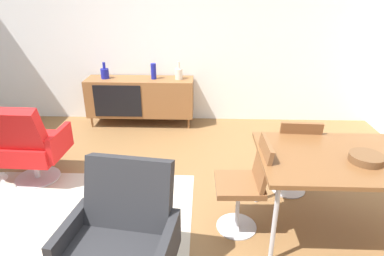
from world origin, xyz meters
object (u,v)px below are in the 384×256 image
(armchair_black_shell, at_px, (122,236))
(dining_chair_back_left, at_px, (294,153))
(sideboard, at_px, (140,97))
(vase_cobalt, at_px, (105,73))
(dining_table, at_px, (359,161))
(dining_chair_near_window, at_px, (247,183))
(vase_ceramic_small, at_px, (179,73))
(wooden_bowl_on_table, at_px, (366,158))
(lounge_chair_red, at_px, (27,144))
(vase_sculptural_dark, at_px, (154,71))

(armchair_black_shell, bearing_deg, dining_chair_back_left, 40.62)
(sideboard, relative_size, vase_cobalt, 6.62)
(dining_table, xyz_separation_m, dining_chair_near_window, (-0.89, 0.00, -0.23))
(vase_ceramic_small, bearing_deg, dining_chair_near_window, -72.60)
(wooden_bowl_on_table, relative_size, lounge_chair_red, 0.27)
(vase_ceramic_small, distance_m, dining_table, 2.89)
(dining_table, distance_m, lounge_chair_red, 3.20)
(dining_chair_near_window, height_order, armchair_black_shell, armchair_black_shell)
(vase_cobalt, distance_m, dining_table, 3.63)
(vase_cobalt, bearing_deg, vase_sculptural_dark, -0.00)
(vase_sculptural_dark, xyz_separation_m, armchair_black_shell, (0.22, -3.05, -0.37))
(vase_sculptural_dark, xyz_separation_m, lounge_chair_red, (-1.11, -1.71, -0.37))
(armchair_black_shell, bearing_deg, wooden_bowl_on_table, 18.15)
(vase_cobalt, height_order, armchair_black_shell, vase_cobalt)
(sideboard, relative_size, dining_table, 1.00)
(armchair_black_shell, bearing_deg, vase_ceramic_small, 87.05)
(dining_table, distance_m, dining_chair_back_left, 0.70)
(lounge_chair_red, distance_m, armchair_black_shell, 1.89)
(wooden_bowl_on_table, bearing_deg, vase_sculptural_dark, 129.29)
(sideboard, distance_m, dining_chair_near_window, 2.72)
(vase_sculptural_dark, height_order, armchair_black_shell, vase_sculptural_dark)
(vase_ceramic_small, height_order, wooden_bowl_on_table, vase_ceramic_small)
(sideboard, distance_m, vase_cobalt, 0.63)
(dining_chair_near_window, xyz_separation_m, armchair_black_shell, (-0.90, -0.68, -0.00))
(vase_sculptural_dark, bearing_deg, sideboard, -179.51)
(vase_ceramic_small, bearing_deg, sideboard, -179.82)
(sideboard, xyz_separation_m, armchair_black_shell, (0.44, -3.05, 0.03))
(wooden_bowl_on_table, bearing_deg, dining_table, 94.40)
(dining_table, xyz_separation_m, dining_chair_back_left, (-0.35, 0.56, -0.23))
(sideboard, relative_size, vase_sculptural_dark, 6.94)
(vase_cobalt, bearing_deg, dining_table, -40.96)
(dining_table, height_order, wooden_bowl_on_table, wooden_bowl_on_table)
(vase_sculptural_dark, height_order, dining_chair_near_window, vase_sculptural_dark)
(vase_sculptural_dark, bearing_deg, vase_ceramic_small, 0.00)
(dining_chair_near_window, xyz_separation_m, lounge_chair_red, (-2.23, 0.67, -0.00))
(vase_ceramic_small, bearing_deg, armchair_black_shell, -92.95)
(sideboard, xyz_separation_m, vase_ceramic_small, (0.59, 0.00, 0.37))
(vase_sculptural_dark, height_order, vase_ceramic_small, vase_ceramic_small)
(vase_ceramic_small, height_order, armchair_black_shell, vase_ceramic_small)
(vase_sculptural_dark, relative_size, dining_table, 0.14)
(vase_ceramic_small, distance_m, armchair_black_shell, 3.07)
(dining_chair_near_window, bearing_deg, vase_ceramic_small, 107.40)
(sideboard, bearing_deg, dining_chair_back_left, -44.09)
(vase_sculptural_dark, bearing_deg, wooden_bowl_on_table, -50.71)
(sideboard, height_order, dining_chair_near_window, dining_chair_near_window)
(sideboard, xyz_separation_m, dining_chair_back_left, (1.87, -1.82, 0.03))
(dining_chair_back_left, bearing_deg, lounge_chair_red, 177.76)
(vase_cobalt, height_order, dining_chair_near_window, vase_cobalt)
(wooden_bowl_on_table, relative_size, armchair_black_shell, 0.27)
(armchair_black_shell, bearing_deg, sideboard, 98.15)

